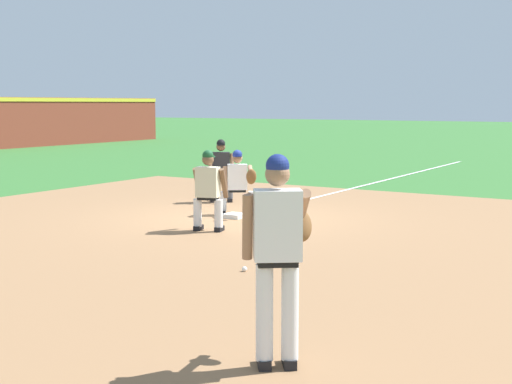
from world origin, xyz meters
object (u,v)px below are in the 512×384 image
(first_base_bag, at_px, (235,216))
(pitcher, at_px, (279,247))
(baseball, at_px, (244,269))
(first_baseman, at_px, (238,180))
(umpire, at_px, (221,168))
(baserunner, at_px, (208,187))

(first_base_bag, distance_m, pitcher, 8.20)
(baseball, bearing_deg, first_baseman, 33.77)
(first_baseman, relative_size, umpire, 0.92)
(first_base_bag, height_order, baseball, first_base_bag)
(first_base_bag, height_order, pitcher, pitcher)
(first_baseman, relative_size, baserunner, 0.92)
(first_baseman, distance_m, umpire, 2.01)
(first_baseman, bearing_deg, first_base_bag, -158.66)
(pitcher, relative_size, umpire, 1.27)
(first_base_bag, xyz_separation_m, umpire, (1.79, 1.54, 0.75))
(baseball, bearing_deg, umpire, 36.84)
(first_baseman, distance_m, baserunner, 1.91)
(first_base_bag, distance_m, first_baseman, 0.78)
(baseball, bearing_deg, pitcher, -142.84)
(pitcher, distance_m, first_baseman, 8.51)
(first_baseman, xyz_separation_m, umpire, (1.43, 1.41, 0.06))
(pitcher, height_order, baserunner, pitcher)
(first_base_bag, xyz_separation_m, baseball, (-3.78, -2.62, -0.01))
(baserunner, bearing_deg, baseball, -135.93)
(first_base_bag, xyz_separation_m, pitcher, (-6.60, -4.76, 1.01))
(first_baseman, bearing_deg, baseball, -146.23)
(baseball, distance_m, baserunner, 3.28)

